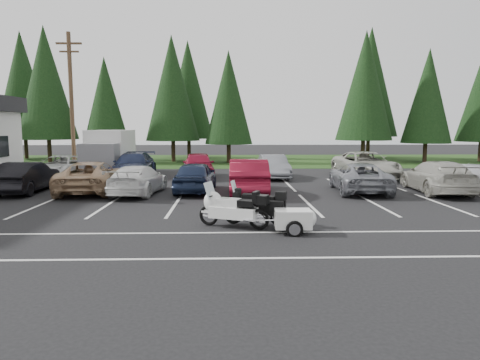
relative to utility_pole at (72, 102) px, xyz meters
name	(u,v)px	position (x,y,z in m)	size (l,w,h in m)	color
ground	(230,210)	(10.00, -12.00, -4.70)	(120.00, 120.00, 0.00)	black
grass_strip	(229,160)	(10.00, 12.00, -4.69)	(80.00, 16.00, 0.01)	#1B3711
lake_water	(252,146)	(14.00, 43.00, -4.70)	(70.00, 50.00, 0.02)	gray
utility_pole	(72,102)	(0.00, 0.00, 0.00)	(1.60, 0.26, 9.00)	#473321
box_truck	(107,152)	(2.00, 0.50, -3.25)	(2.40, 5.60, 2.90)	silver
stall_markings	(230,201)	(10.00, -10.00, -4.69)	(32.00, 16.00, 0.01)	silver
conifer_2	(46,83)	(-6.00, 10.80, 2.25)	(5.10, 5.10, 11.89)	#332316
conifer_3	(105,101)	(-0.50, 9.40, 0.57)	(3.87, 3.87, 9.02)	#332316
conifer_4	(172,88)	(5.00, 10.90, 1.83)	(4.80, 4.80, 11.17)	#332316
conifer_5	(229,98)	(10.00, 9.60, 0.93)	(4.14, 4.14, 9.63)	#332316
conifer_6	(365,86)	(22.00, 10.10, 2.01)	(4.93, 4.93, 11.48)	#332316
conifer_7	(428,96)	(27.50, 9.80, 1.11)	(4.27, 4.27, 9.94)	#332316
conifer_back_a	(22,85)	(-10.00, 15.00, 2.49)	(5.28, 5.28, 12.30)	#332316
conifer_back_b	(188,90)	(6.00, 15.50, 2.07)	(4.97, 4.97, 11.58)	#332316
conifer_back_c	(370,82)	(24.00, 14.80, 2.80)	(5.50, 5.50, 12.81)	#332316
car_near_1	(27,177)	(0.34, -7.37, -3.96)	(1.56, 4.48, 1.48)	black
car_near_2	(92,177)	(3.41, -7.36, -3.95)	(2.47, 5.35, 1.49)	#9A7959
car_near_3	(138,180)	(5.75, -8.00, -4.03)	(1.88, 4.62, 1.34)	silver
car_near_4	(195,177)	(8.37, -7.42, -3.95)	(1.76, 4.37, 1.49)	#17213B
car_near_5	(248,176)	(10.89, -7.92, -3.88)	(1.73, 4.96, 1.63)	maroon
car_near_6	(359,177)	(16.25, -7.56, -4.00)	(2.31, 5.02, 1.39)	slate
car_near_7	(437,177)	(19.86, -7.94, -3.93)	(2.14, 5.26, 1.53)	#AAA79C
car_near_8	(470,176)	(21.81, -7.30, -3.98)	(1.69, 4.19, 1.43)	silver
car_far_0	(61,167)	(-0.11, -2.00, -4.00)	(2.32, 5.04, 1.40)	silver
car_far_1	(134,166)	(4.18, -1.77, -3.92)	(2.18, 5.36, 1.55)	#161D37
car_far_2	(198,165)	(8.10, -1.50, -3.91)	(1.86, 4.63, 1.58)	maroon
car_far_3	(274,167)	(12.72, -1.87, -4.00)	(1.48, 4.25, 1.40)	gray
car_far_4	(366,165)	(18.33, -2.06, -3.89)	(2.68, 5.82, 1.62)	#ACAB9E
touring_motorcycle	(233,205)	(10.09, -14.83, -3.99)	(2.56, 0.79, 1.42)	white
cargo_trailer	(293,221)	(11.83, -15.59, -4.34)	(1.53, 0.86, 0.71)	white
adventure_motorcycle	(256,203)	(10.82, -14.49, -3.98)	(2.36, 0.82, 1.43)	black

